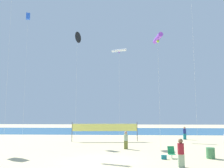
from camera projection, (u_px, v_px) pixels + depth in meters
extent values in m
plane|color=beige|center=(101.00, 162.00, 16.99)|extent=(120.00, 120.00, 0.00)
cube|color=#28608C|center=(116.00, 131.00, 48.28)|extent=(120.00, 20.00, 0.01)
cube|color=#19727A|center=(185.00, 137.00, 31.73)|extent=(0.37, 0.22, 0.78)
cylinder|color=navy|center=(185.00, 131.00, 31.82)|extent=(0.39, 0.39, 0.65)
sphere|color=tan|center=(184.00, 128.00, 31.88)|extent=(0.29, 0.29, 0.29)
cube|color=#99B28C|center=(181.00, 161.00, 15.21)|extent=(0.40, 0.24, 0.83)
cylinder|color=maroon|center=(181.00, 149.00, 15.31)|extent=(0.42, 0.42, 0.68)
sphere|color=brown|center=(180.00, 141.00, 15.37)|extent=(0.31, 0.31, 0.31)
cube|color=olive|center=(126.00, 145.00, 23.15)|extent=(0.38, 0.23, 0.79)
cylinder|color=#99B28C|center=(126.00, 137.00, 23.24)|extent=(0.39, 0.39, 0.65)
sphere|color=tan|center=(126.00, 133.00, 23.30)|extent=(0.29, 0.29, 0.29)
cube|color=#1E8C4C|center=(172.00, 154.00, 18.18)|extent=(0.52, 0.48, 0.03)
cube|color=#1E8C4C|center=(171.00, 150.00, 18.50)|extent=(0.52, 0.23, 0.57)
cylinder|color=silver|center=(172.00, 157.00, 18.02)|extent=(0.03, 0.03, 0.32)
cylinder|color=silver|center=(172.00, 156.00, 18.30)|extent=(0.03, 0.03, 0.32)
cylinder|color=#3F7F4C|center=(211.00, 153.00, 18.20)|extent=(0.65, 0.65, 0.82)
cylinder|color=#4C4C51|center=(72.00, 132.00, 29.39)|extent=(0.08, 0.08, 2.40)
cylinder|color=#4C4C51|center=(137.00, 132.00, 29.70)|extent=(0.08, 0.08, 2.40)
cube|color=#EAE566|center=(105.00, 127.00, 29.61)|extent=(8.15, 0.73, 0.90)
cube|color=#19727A|center=(164.00, 157.00, 17.85)|extent=(0.39, 0.20, 0.32)
cylinder|color=silver|center=(25.00, 75.00, 34.54)|extent=(0.01, 0.01, 18.10)
cube|color=blue|center=(28.00, 16.00, 35.69)|extent=(0.76, 0.76, 0.91)
cylinder|color=silver|center=(76.00, 87.00, 31.43)|extent=(0.01, 0.01, 13.84)
cone|color=black|center=(77.00, 37.00, 32.31)|extent=(0.82, 1.54, 1.54)
cylinder|color=silver|center=(159.00, 93.00, 22.60)|extent=(0.01, 0.01, 10.86)
cylinder|color=purple|center=(158.00, 38.00, 23.29)|extent=(0.68, 2.39, 0.44)
sphere|color=#8CD833|center=(158.00, 41.00, 23.25)|extent=(0.27, 0.27, 0.27)
cylinder|color=silver|center=(194.00, 54.00, 27.57)|extent=(0.01, 0.01, 20.85)
cylinder|color=silver|center=(8.00, 66.00, 28.96)|extent=(0.01, 0.01, 18.51)
cylinder|color=silver|center=(119.00, 93.00, 36.29)|extent=(0.01, 0.01, 13.35)
cylinder|color=white|center=(119.00, 51.00, 37.13)|extent=(2.41, 1.25, 0.39)
sphere|color=purple|center=(119.00, 52.00, 37.10)|extent=(0.23, 0.23, 0.23)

